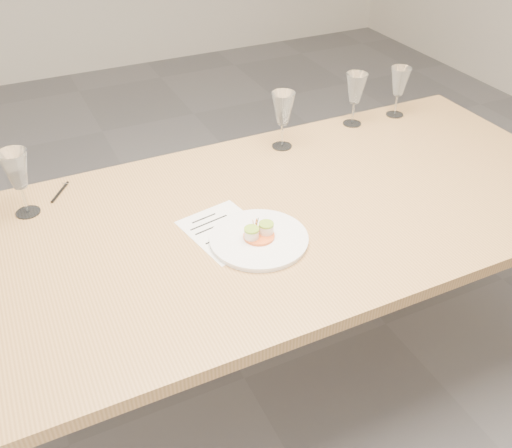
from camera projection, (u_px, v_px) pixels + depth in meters
name	position (u px, v px, depth m)	size (l,w,h in m)	color
ground	(244.00, 378.00, 2.20)	(7.00, 7.00, 0.00)	slate
dining_table	(242.00, 237.00, 1.80)	(2.40, 1.00, 0.75)	tan
dinner_plate	(259.00, 238.00, 1.67)	(0.29, 0.29, 0.08)	white
recipe_sheet	(226.00, 231.00, 1.72)	(0.25, 0.30, 0.00)	white
ballpoint_pen	(60.00, 192.00, 1.89)	(0.08, 0.11, 0.01)	black
wine_glass_1	(16.00, 171.00, 1.71)	(0.09, 0.09, 0.22)	white
wine_glass_2	(283.00, 110.00, 2.06)	(0.09, 0.09, 0.21)	white
wine_glass_3	(356.00, 89.00, 2.22)	(0.08, 0.08, 0.21)	white
wine_glass_4	(399.00, 82.00, 2.29)	(0.08, 0.08, 0.20)	white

